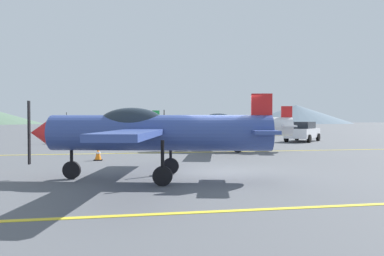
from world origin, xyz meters
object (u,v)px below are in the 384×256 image
(airplane_back, at_px, (185,123))
(airplane_far, at_px, (116,124))
(airplane_near, at_px, (151,131))
(airplane_mid, at_px, (228,126))
(traffic_cone_front, at_px, (98,154))
(car_sedan, at_px, (303,131))

(airplane_back, bearing_deg, airplane_far, -129.09)
(airplane_near, xyz_separation_m, airplane_mid, (4.99, 9.23, 0.00))
(airplane_mid, bearing_deg, traffic_cone_front, -151.98)
(traffic_cone_front, bearing_deg, car_sedan, 36.43)
(airplane_mid, distance_m, airplane_back, 17.98)
(airplane_near, height_order, airplane_back, same)
(airplane_far, xyz_separation_m, traffic_cone_front, (-0.34, -13.22, -1.15))
(airplane_near, relative_size, traffic_cone_front, 14.41)
(airplane_mid, bearing_deg, airplane_near, -118.40)
(airplane_back, distance_m, traffic_cone_front, 22.88)
(airplane_far, bearing_deg, car_sedan, -6.97)
(airplane_mid, bearing_deg, airplane_far, 124.86)
(airplane_near, bearing_deg, airplane_mid, 61.60)
(airplane_back, bearing_deg, airplane_mid, -90.80)
(airplane_near, distance_m, airplane_back, 27.70)
(airplane_near, relative_size, airplane_mid, 1.00)
(airplane_mid, xyz_separation_m, airplane_far, (-6.62, 9.51, 0.00))
(airplane_far, bearing_deg, airplane_back, 50.91)
(airplane_near, bearing_deg, car_sedan, 51.50)
(airplane_mid, bearing_deg, airplane_back, 89.20)
(airplane_mid, relative_size, traffic_cone_front, 14.37)
(airplane_far, bearing_deg, airplane_mid, -55.14)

